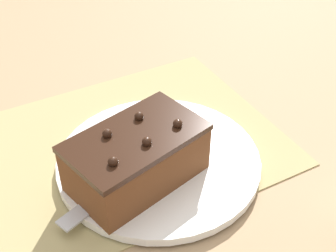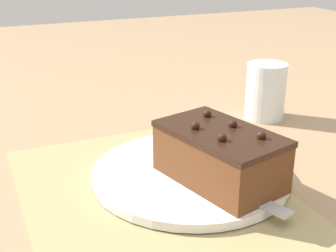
{
  "view_description": "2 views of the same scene",
  "coord_description": "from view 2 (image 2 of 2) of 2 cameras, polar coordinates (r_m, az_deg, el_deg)",
  "views": [
    {
      "loc": [
        0.19,
        0.49,
        0.45
      ],
      "look_at": [
        -0.06,
        0.04,
        0.04
      ],
      "focal_mm": 50.0,
      "sensor_mm": 36.0,
      "label": 1
    },
    {
      "loc": [
        0.5,
        -0.2,
        0.32
      ],
      "look_at": [
        -0.06,
        0.04,
        0.07
      ],
      "focal_mm": 50.0,
      "sensor_mm": 36.0,
      "label": 2
    }
  ],
  "objects": [
    {
      "name": "chocolate_cake",
      "position": [
        0.63,
        6.31,
        -3.58
      ],
      "size": [
        0.19,
        0.14,
        0.08
      ],
      "rotation": [
        0.0,
        0.0,
        0.25
      ],
      "color": "brown",
      "rests_on": "cake_plate"
    },
    {
      "name": "placemat_woven",
      "position": [
        0.63,
        -1.27,
        -8.7
      ],
      "size": [
        0.46,
        0.34,
        0.0
      ],
      "primitive_type": "cube",
      "color": "tan",
      "rests_on": "ground_plane"
    },
    {
      "name": "serving_knife",
      "position": [
        0.66,
        3.26,
        -5.44
      ],
      "size": [
        0.22,
        0.1,
        0.01
      ],
      "rotation": [
        0.0,
        0.0,
        5.07
      ],
      "color": "black",
      "rests_on": "cake_plate"
    },
    {
      "name": "ground_plane",
      "position": [
        0.63,
        -1.27,
        -8.85
      ],
      "size": [
        3.0,
        3.0,
        0.0
      ],
      "primitive_type": "plane",
      "color": "#9E7F5B"
    },
    {
      "name": "drinking_glass",
      "position": [
        0.91,
        11.82,
        4.19
      ],
      "size": [
        0.08,
        0.08,
        0.11
      ],
      "color": "white",
      "rests_on": "ground_plane"
    },
    {
      "name": "cake_plate",
      "position": [
        0.67,
        2.77,
        -5.8
      ],
      "size": [
        0.28,
        0.28,
        0.01
      ],
      "color": "white",
      "rests_on": "placemat_woven"
    }
  ]
}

